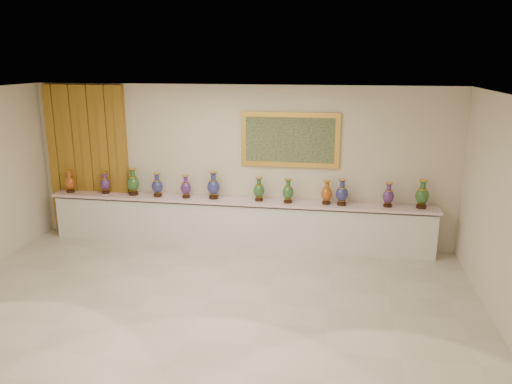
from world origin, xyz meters
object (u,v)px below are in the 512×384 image
vase_1 (105,184)px  vase_2 (133,183)px  vase_0 (70,182)px  counter (238,223)px

vase_1 → vase_2: 0.59m
vase_2 → vase_0: bearing=-179.1°
counter → vase_1: 2.72m
counter → vase_0: size_ratio=16.46×
vase_1 → counter: bearing=-0.2°
vase_0 → vase_2: vase_2 is taller
vase_0 → vase_1: vase_0 is taller
vase_1 → vase_2: vase_2 is taller
counter → vase_2: bearing=-179.7°
counter → vase_1: (-2.64, 0.01, 0.65)m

